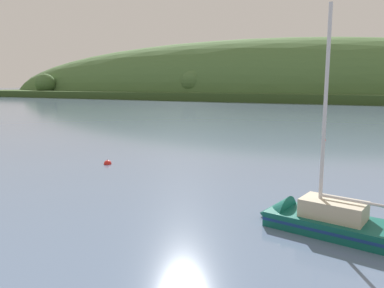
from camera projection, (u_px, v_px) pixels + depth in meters
name	position (u px, v px, depth m)	size (l,w,h in m)	color
far_shoreline_hill	(238.00, 98.00, 196.43)	(416.70, 102.81, 59.77)	#314A21
sailboat_midwater_white	(317.00, 222.00, 18.65)	(7.68, 4.07, 11.88)	#0F564C
mooring_buoy_off_fishing_boat	(108.00, 164.00, 33.96)	(0.71, 0.71, 0.79)	red
mooring_buoy_far_upstream	(324.00, 140.00, 48.35)	(0.51, 0.51, 0.59)	red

